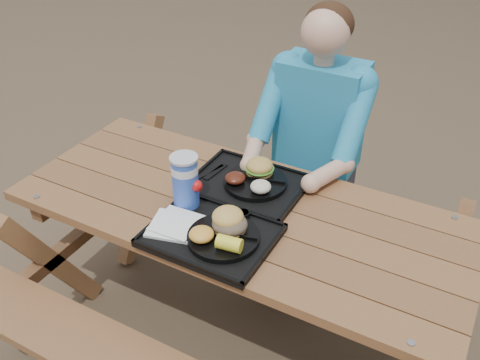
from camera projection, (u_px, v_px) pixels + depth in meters
The scene contains 18 objects.
ground at pixel (240, 334), 2.51m from camera, with size 60.00×60.00×0.00m, color #999999.
picnic_table at pixel (240, 277), 2.30m from camera, with size 1.80×1.49×0.75m, color #999999, non-canonical shape.
tray_near at pixel (211, 236), 1.93m from camera, with size 0.45×0.35×0.02m, color black.
tray_far at pixel (248, 185), 2.20m from camera, with size 0.45×0.35×0.02m, color black.
plate_near at pixel (223, 237), 1.90m from camera, with size 0.26×0.26×0.02m, color black.
plate_far at pixel (255, 182), 2.18m from camera, with size 0.26×0.26×0.02m, color black.
napkin_stack at pixel (173, 225), 1.96m from camera, with size 0.17×0.17×0.02m, color white.
soda_cup at pixel (185, 182), 2.02m from camera, with size 0.10×0.10×0.20m, color #1841B6.
condiment_bbq at pixel (227, 211), 2.02m from camera, with size 0.04×0.04×0.03m, color #320C05.
condiment_mustard at pixel (243, 215), 1.99m from camera, with size 0.05×0.05×0.03m, color gold.
sandwich at pixel (230, 216), 1.88m from camera, with size 0.12×0.12×0.12m, color gold, non-canonical shape.
mac_cheese at pixel (202, 234), 1.86m from camera, with size 0.09×0.09×0.04m, color gold.
corn_cob at pixel (229, 244), 1.82m from camera, with size 0.09×0.09×0.05m, color #FFF335, non-canonical shape.
cutlery_far at pixel (215, 172), 2.26m from camera, with size 0.02×0.14×0.01m, color black.
burger at pixel (260, 163), 2.19m from camera, with size 0.11×0.11×0.10m, color gold, non-canonical shape.
baked_beans at pixel (235, 178), 2.16m from camera, with size 0.08×0.08×0.04m, color #4F1C0F.
potato_salad at pixel (261, 187), 2.10m from camera, with size 0.08×0.08×0.05m, color beige.
diner at pixel (315, 159), 2.60m from camera, with size 0.48×0.84×1.28m, color #1BB2BF, non-canonical shape.
Camera 1 is at (0.80, -1.46, 2.02)m, focal length 40.00 mm.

